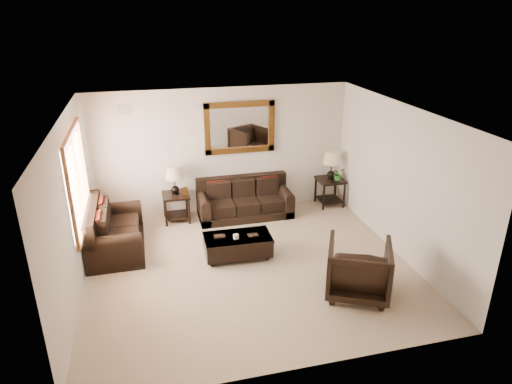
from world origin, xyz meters
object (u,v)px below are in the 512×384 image
object	(u,v)px
coffee_table	(238,244)
armchair	(359,266)
end_table_right	(331,171)
end_table_left	(175,186)
loveseat	(112,234)
sofa	(244,202)

from	to	relation	value
coffee_table	armchair	bearing A→B (deg)	-43.17
end_table_right	end_table_left	bearing A→B (deg)	179.82
end_table_right	armchair	distance (m)	3.49
loveseat	coffee_table	world-z (taller)	loveseat
loveseat	armchair	xyz separation A→B (m)	(3.78, -2.35, 0.14)
sofa	end_table_right	size ratio (longest dim) A/B	1.57
end_table_left	loveseat	bearing A→B (deg)	-141.42
end_table_right	coffee_table	xyz separation A→B (m)	(-2.51, -1.77, -0.57)
armchair	sofa	bearing A→B (deg)	-46.14
sofa	coffee_table	distance (m)	1.78
end_table_left	coffee_table	bearing A→B (deg)	-62.46
end_table_left	armchair	xyz separation A→B (m)	(2.52, -3.36, -0.31)
end_table_right	coffee_table	distance (m)	3.13
armchair	end_table_right	bearing A→B (deg)	-79.77
sofa	end_table_right	bearing A→B (deg)	1.92
sofa	armchair	size ratio (longest dim) A/B	2.05
loveseat	end_table_right	xyz separation A→B (m)	(4.70, 0.99, 0.48)
sofa	end_table_left	bearing A→B (deg)	176.92
end_table_left	end_table_right	world-z (taller)	end_table_right
coffee_table	armchair	distance (m)	2.24
end_table_left	end_table_right	distance (m)	3.44
loveseat	end_table_left	bearing A→B (deg)	-51.42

